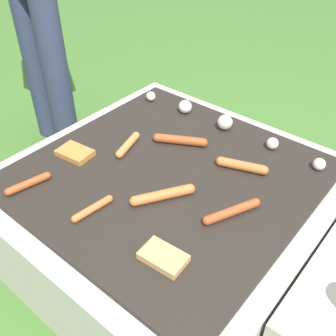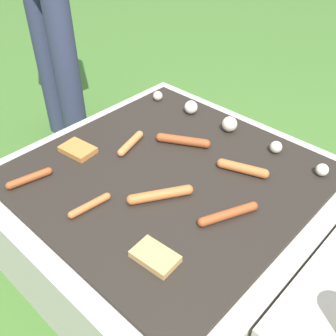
{
  "view_description": "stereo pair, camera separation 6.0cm",
  "coord_description": "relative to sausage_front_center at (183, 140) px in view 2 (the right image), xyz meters",
  "views": [
    {
      "loc": [
        0.64,
        -0.77,
        1.18
      ],
      "look_at": [
        0.0,
        0.0,
        0.39
      ],
      "focal_mm": 42.0,
      "sensor_mm": 36.0,
      "label": 1
    },
    {
      "loc": [
        0.69,
        -0.73,
        1.18
      ],
      "look_at": [
        0.0,
        0.0,
        0.39
      ],
      "focal_mm": 42.0,
      "sensor_mm": 36.0,
      "label": 2
    }
  ],
  "objects": [
    {
      "name": "sausage_front_left",
      "position": [
        0.14,
        -0.26,
        -0.0
      ],
      "size": [
        0.12,
        0.18,
        0.03
      ],
      "color": "#B7602D",
      "rests_on": "grill"
    },
    {
      "name": "sausage_mid_left",
      "position": [
        -0.22,
        -0.49,
        -0.0
      ],
      "size": [
        0.05,
        0.15,
        0.03
      ],
      "color": "#93421E",
      "rests_on": "grill"
    },
    {
      "name": "mushroom_row",
      "position": [
        0.05,
        0.18,
        0.01
      ],
      "size": [
        0.78,
        0.06,
        0.06
      ],
      "color": "beige",
      "rests_on": "grill"
    },
    {
      "name": "sausage_mid_right",
      "position": [
        0.02,
        -0.44,
        -0.0
      ],
      "size": [
        0.04,
        0.14,
        0.02
      ],
      "color": "#B7602D",
      "rests_on": "grill"
    },
    {
      "name": "sausage_back_right",
      "position": [
        -0.13,
        -0.14,
        -0.0
      ],
      "size": [
        0.06,
        0.15,
        0.03
      ],
      "color": "#C6753D",
      "rests_on": "grill"
    },
    {
      "name": "grill",
      "position": [
        0.07,
        -0.16,
        -0.2
      ],
      "size": [
        1.0,
        1.0,
        0.37
      ],
      "color": "#B2AA9E",
      "rests_on": "ground_plane"
    },
    {
      "name": "bread_slice_right",
      "position": [
        0.29,
        -0.44,
        -0.01
      ],
      "size": [
        0.12,
        0.08,
        0.02
      ],
      "color": "tan",
      "rests_on": "grill"
    },
    {
      "name": "bread_slice_left",
      "position": [
        -0.24,
        -0.29,
        -0.01
      ],
      "size": [
        0.13,
        0.09,
        0.02
      ],
      "color": "#B27033",
      "rests_on": "grill"
    },
    {
      "name": "sausage_front_right",
      "position": [
        0.34,
        -0.19,
        -0.0
      ],
      "size": [
        0.1,
        0.18,
        0.03
      ],
      "color": "#93421E",
      "rests_on": "grill"
    },
    {
      "name": "ground_plane",
      "position": [
        0.07,
        -0.16,
        -0.38
      ],
      "size": [
        14.0,
        14.0,
        0.0
      ],
      "primitive_type": "plane",
      "color": "#3D6628"
    },
    {
      "name": "sausage_front_center",
      "position": [
        0.0,
        0.0,
        0.0
      ],
      "size": [
        0.18,
        0.11,
        0.03
      ],
      "color": "#93421E",
      "rests_on": "grill"
    },
    {
      "name": "sausage_back_left",
      "position": [
        0.25,
        0.01,
        -0.0
      ],
      "size": [
        0.17,
        0.08,
        0.03
      ],
      "color": "#B7602D",
      "rests_on": "grill"
    }
  ]
}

